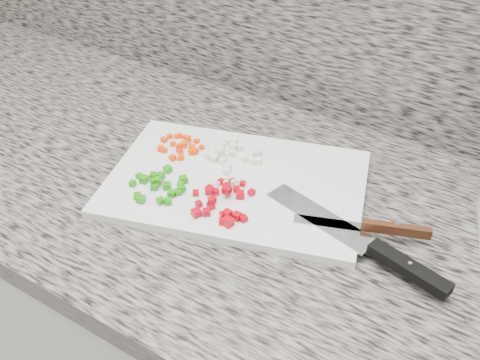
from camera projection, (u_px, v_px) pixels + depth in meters
The scene contains 9 objects.
countertop at pixel (253, 204), 0.89m from camera, with size 3.96×0.64×0.04m, color slate.
cutting_board at pixel (236, 183), 0.89m from camera, with size 0.42×0.28×0.01m, color silver.
carrot_pile at pixel (181, 146), 0.95m from camera, with size 0.08×0.08×0.02m.
onion_pile at pixel (231, 153), 0.93m from camera, with size 0.10×0.09×0.02m.
green_pepper_pile at pixel (161, 185), 0.86m from camera, with size 0.09×0.10×0.02m.
red_pepper_pile at pixel (223, 201), 0.83m from camera, with size 0.11×0.11×0.02m.
garlic_pile at pixel (228, 183), 0.87m from camera, with size 0.05×0.04×0.01m.
chef_knife at pixel (376, 249), 0.75m from camera, with size 0.30×0.11×0.02m.
paring_knife at pixel (378, 228), 0.78m from camera, with size 0.19×0.08×0.02m.
Camera 1 is at (0.34, 0.85, 1.45)m, focal length 40.00 mm.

